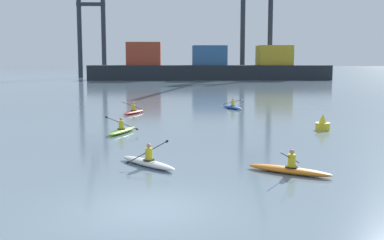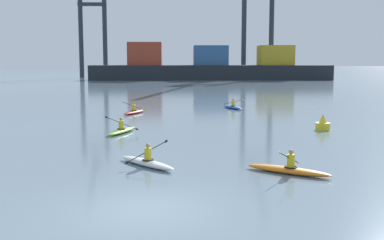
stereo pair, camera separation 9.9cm
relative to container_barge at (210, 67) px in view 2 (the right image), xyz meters
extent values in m
plane|color=slate|center=(-9.26, -96.88, -2.89)|extent=(800.00, 800.00, 0.00)
cube|color=#1E2328|center=(0.21, 0.00, -1.20)|extent=(55.37, 9.13, 3.38)
cube|color=#993823|center=(-15.02, 0.00, 3.11)|extent=(7.75, 6.39, 5.24)
cube|color=#2D5684|center=(0.21, 0.00, 2.74)|extent=(7.75, 6.39, 4.51)
cube|color=#B29323|center=(15.44, 0.00, 2.77)|extent=(7.75, 6.39, 4.57)
cylinder|color=#232833|center=(-32.64, 15.72, 8.30)|extent=(1.20, 1.20, 22.38)
cylinder|color=#232833|center=(-26.40, 15.72, 8.30)|extent=(1.20, 1.20, 22.38)
cube|color=#232833|center=(-29.52, 15.72, 16.13)|extent=(7.45, 0.90, 0.90)
cylinder|color=#232833|center=(9.12, 7.98, 9.16)|extent=(1.20, 1.20, 24.10)
cylinder|color=#232833|center=(16.02, 7.98, 9.16)|extent=(1.20, 1.20, 24.10)
cylinder|color=yellow|center=(0.95, -81.26, -2.66)|extent=(0.90, 0.90, 0.45)
cone|color=yellow|center=(0.95, -81.26, -2.16)|extent=(0.50, 0.50, 0.55)
ellipsoid|color=#2856B2|center=(-3.06, -67.77, -2.76)|extent=(1.71, 3.40, 0.26)
torus|color=black|center=(-3.03, -67.87, -2.62)|extent=(0.63, 0.63, 0.05)
cylinder|color=gold|center=(-3.03, -67.87, -2.38)|extent=(0.30, 0.30, 0.50)
sphere|color=tan|center=(-3.03, -67.87, -2.03)|extent=(0.19, 0.19, 0.19)
cylinder|color=black|center=(-3.04, -67.82, -2.28)|extent=(1.96, 0.73, 0.43)
ellipsoid|color=silver|center=(-4.02, -68.17, -2.47)|extent=(0.20, 0.10, 0.14)
ellipsoid|color=silver|center=(-2.07, -67.48, -2.08)|extent=(0.20, 0.10, 0.14)
ellipsoid|color=silver|center=(-9.55, -91.15, -2.76)|extent=(2.65, 2.99, 0.26)
torus|color=black|center=(-9.49, -91.23, -2.62)|extent=(0.69, 0.69, 0.05)
cylinder|color=gold|center=(-9.49, -91.23, -2.38)|extent=(0.30, 0.30, 0.50)
sphere|color=tan|center=(-9.49, -91.23, -2.03)|extent=(0.19, 0.19, 0.19)
cylinder|color=black|center=(-9.52, -91.19, -2.28)|extent=(1.56, 1.33, 0.65)
ellipsoid|color=black|center=(-10.29, -91.84, -2.59)|extent=(0.18, 0.16, 0.16)
ellipsoid|color=black|center=(-8.76, -90.54, -1.97)|extent=(0.18, 0.16, 0.16)
ellipsoid|color=#7ABC2D|center=(-11.55, -82.10, -2.76)|extent=(1.71, 3.40, 0.26)
torus|color=black|center=(-11.58, -82.20, -2.62)|extent=(0.63, 0.63, 0.05)
cylinder|color=gold|center=(-11.58, -82.20, -2.38)|extent=(0.30, 0.30, 0.50)
sphere|color=tan|center=(-11.58, -82.20, -2.03)|extent=(0.19, 0.19, 0.19)
cylinder|color=black|center=(-11.57, -82.15, -2.28)|extent=(1.90, 0.71, 0.68)
ellipsoid|color=black|center=(-12.51, -81.81, -1.95)|extent=(0.21, 0.11, 0.16)
ellipsoid|color=black|center=(-10.63, -82.49, -2.60)|extent=(0.21, 0.11, 0.16)
ellipsoid|color=orange|center=(-4.04, -92.70, -2.76)|extent=(3.13, 2.45, 0.26)
torus|color=black|center=(-3.96, -92.76, -2.62)|extent=(0.68, 0.68, 0.05)
cylinder|color=gold|center=(-3.96, -92.76, -2.38)|extent=(0.30, 0.30, 0.50)
sphere|color=tan|center=(-3.96, -92.76, -2.03)|extent=(0.19, 0.19, 0.19)
cylinder|color=black|center=(-4.00, -92.73, -2.28)|extent=(1.17, 1.64, 0.76)
ellipsoid|color=silver|center=(-4.57, -93.53, -1.91)|extent=(0.15, 0.19, 0.17)
ellipsoid|color=silver|center=(-3.44, -91.92, -2.64)|extent=(0.15, 0.19, 0.17)
ellipsoid|color=red|center=(-11.68, -71.50, -2.76)|extent=(1.89, 3.36, 0.26)
torus|color=black|center=(-11.72, -71.59, -2.62)|extent=(0.64, 0.64, 0.05)
cylinder|color=gold|center=(-11.72, -71.59, -2.38)|extent=(0.30, 0.30, 0.50)
sphere|color=tan|center=(-11.72, -71.59, -2.03)|extent=(0.19, 0.19, 0.19)
cylinder|color=black|center=(-11.70, -71.55, -2.28)|extent=(1.87, 0.82, 0.65)
ellipsoid|color=yellow|center=(-12.62, -71.15, -1.97)|extent=(0.20, 0.12, 0.16)
ellipsoid|color=yellow|center=(-10.77, -71.94, -2.59)|extent=(0.20, 0.12, 0.16)
camera|label=1|loc=(-8.52, -110.24, 1.40)|focal=44.04mm
camera|label=2|loc=(-8.43, -110.24, 1.40)|focal=44.04mm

